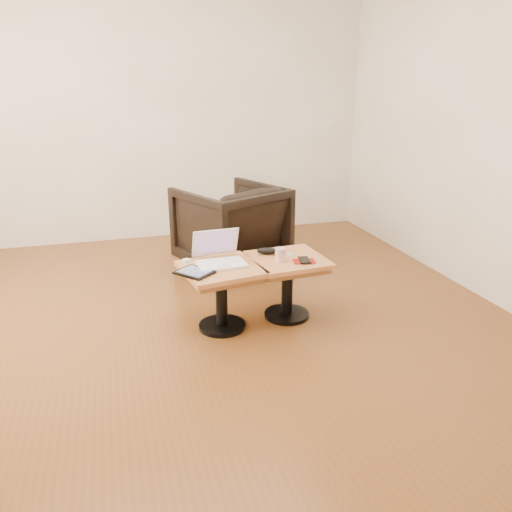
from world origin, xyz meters
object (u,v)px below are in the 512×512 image
object	(u,v)px
side_table_right	(287,273)
armchair	(231,227)
side_table_left	(221,282)
laptop	(219,257)
striped_cup	(280,255)

from	to	relation	value
side_table_right	armchair	distance (m)	1.12
side_table_left	laptop	xyz separation A→B (m)	(0.01, 0.07, 0.15)
striped_cup	armchair	size ratio (longest dim) A/B	0.11
side_table_left	striped_cup	size ratio (longest dim) A/B	6.10
side_table_right	striped_cup	distance (m)	0.18
side_table_left	striped_cup	xyz separation A→B (m)	(0.41, -0.01, 0.16)
side_table_right	laptop	distance (m)	0.50
side_table_left	side_table_right	bearing A→B (deg)	-4.35
laptop	striped_cup	world-z (taller)	laptop
laptop	side_table_right	bearing A→B (deg)	-6.53
striped_cup	armchair	world-z (taller)	armchair
side_table_right	striped_cup	size ratio (longest dim) A/B	5.70
side_table_left	laptop	bearing A→B (deg)	74.75
side_table_left	side_table_right	world-z (taller)	same
striped_cup	side_table_left	bearing A→B (deg)	178.25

